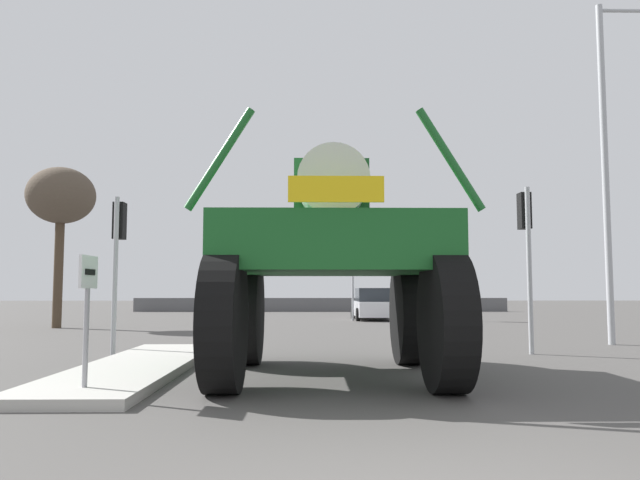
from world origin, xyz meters
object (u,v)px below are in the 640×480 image
(bare_tree_left, at_px, (61,198))
(traffic_signal_far_right, at_px, (426,265))
(oversize_sprayer, at_px, (331,262))
(streetlight_near_right, at_px, (610,153))
(lane_arrow_sign, at_px, (88,296))
(traffic_signal_near_left, at_px, (118,240))
(sedan_ahead, at_px, (373,305))
(traffic_signal_near_right, at_px, (526,232))
(traffic_signal_far_left, at_px, (352,264))

(bare_tree_left, bearing_deg, traffic_signal_far_right, 20.31)
(oversize_sprayer, xyz_separation_m, traffic_signal_far_right, (5.18, 18.62, 0.73))
(oversize_sprayer, height_order, streetlight_near_right, streetlight_near_right)
(lane_arrow_sign, height_order, traffic_signal_near_left, traffic_signal_near_left)
(lane_arrow_sign, xyz_separation_m, streetlight_near_right, (11.05, 7.73, 3.75))
(lane_arrow_sign, height_order, sedan_ahead, lane_arrow_sign)
(traffic_signal_near_left, bearing_deg, oversize_sprayer, -37.48)
(oversize_sprayer, distance_m, bare_tree_left, 16.65)
(traffic_signal_near_left, height_order, traffic_signal_far_right, traffic_signal_far_right)
(sedan_ahead, relative_size, traffic_signal_far_right, 1.14)
(sedan_ahead, height_order, traffic_signal_near_left, traffic_signal_near_left)
(sedan_ahead, distance_m, bare_tree_left, 14.67)
(lane_arrow_sign, distance_m, oversize_sprayer, 3.91)
(traffic_signal_near_right, relative_size, traffic_signal_far_left, 1.03)
(oversize_sprayer, height_order, traffic_signal_near_left, oversize_sprayer)
(traffic_signal_near_left, distance_m, bare_tree_left, 11.04)
(traffic_signal_far_right, relative_size, streetlight_near_right, 0.39)
(traffic_signal_near_right, bearing_deg, oversize_sprayer, -141.99)
(traffic_signal_near_left, xyz_separation_m, traffic_signal_near_right, (9.29, -0.00, 0.18))
(sedan_ahead, distance_m, traffic_signal_near_right, 15.91)
(sedan_ahead, distance_m, streetlight_near_right, 15.04)
(lane_arrow_sign, distance_m, streetlight_near_right, 14.00)
(lane_arrow_sign, xyz_separation_m, sedan_ahead, (6.06, 21.22, -0.63))
(traffic_signal_far_left, distance_m, traffic_signal_far_right, 3.49)
(oversize_sprayer, relative_size, traffic_signal_near_right, 1.40)
(oversize_sprayer, distance_m, traffic_signal_near_right, 5.90)
(lane_arrow_sign, height_order, oversize_sprayer, oversize_sprayer)
(lane_arrow_sign, relative_size, bare_tree_left, 0.28)
(bare_tree_left, bearing_deg, streetlight_near_right, -22.50)
(traffic_signal_far_left, relative_size, streetlight_near_right, 0.40)
(lane_arrow_sign, bearing_deg, streetlight_near_right, 34.95)
(traffic_signal_far_right, xyz_separation_m, bare_tree_left, (-15.06, -5.57, 2.31))
(lane_arrow_sign, bearing_deg, traffic_signal_far_right, 67.52)
(sedan_ahead, relative_size, streetlight_near_right, 0.45)
(traffic_signal_near_left, bearing_deg, lane_arrow_sign, -76.32)
(streetlight_near_right, bearing_deg, traffic_signal_far_left, 115.12)
(oversize_sprayer, height_order, traffic_signal_far_left, oversize_sprayer)
(streetlight_near_right, xyz_separation_m, bare_tree_left, (-17.60, 7.29, -0.15))
(traffic_signal_far_left, bearing_deg, traffic_signal_far_right, 0.01)
(lane_arrow_sign, bearing_deg, traffic_signal_near_right, 35.01)
(lane_arrow_sign, xyz_separation_m, traffic_signal_far_right, (8.52, 20.59, 1.28))
(streetlight_near_right, bearing_deg, traffic_signal_near_right, -145.21)
(streetlight_near_right, bearing_deg, traffic_signal_far_right, 101.16)
(traffic_signal_far_left, bearing_deg, bare_tree_left, -154.27)
(traffic_signal_near_right, distance_m, traffic_signal_far_right, 15.04)
(lane_arrow_sign, height_order, traffic_signal_near_right, traffic_signal_near_right)
(oversize_sprayer, bearing_deg, bare_tree_left, 37.28)
(bare_tree_left, bearing_deg, oversize_sprayer, -52.87)
(sedan_ahead, height_order, traffic_signal_far_left, traffic_signal_far_left)
(lane_arrow_sign, relative_size, traffic_signal_near_left, 0.49)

